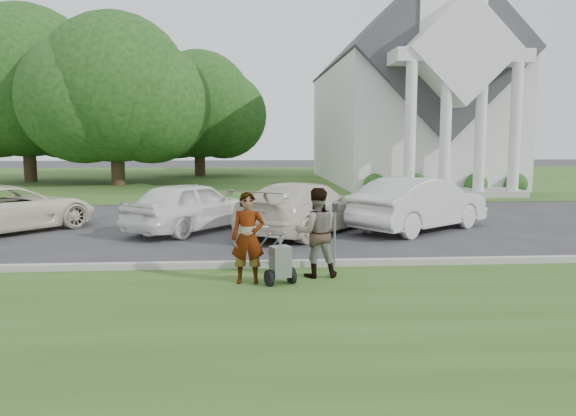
{
  "coord_description": "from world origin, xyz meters",
  "views": [
    {
      "loc": [
        -0.63,
        -10.77,
        2.64
      ],
      "look_at": [
        0.16,
        0.0,
        1.31
      ],
      "focal_mm": 35.0,
      "sensor_mm": 36.0,
      "label": 1
    }
  ],
  "objects": [
    {
      "name": "tree_back",
      "position": [
        -4.01,
        29.99,
        4.73
      ],
      "size": [
        9.61,
        7.6,
        8.89
      ],
      "color": "#332316",
      "rests_on": "ground"
    },
    {
      "name": "car_c",
      "position": [
        0.99,
        4.75,
        0.72
      ],
      "size": [
        4.59,
        5.2,
        1.44
      ],
      "primitive_type": "imported",
      "rotation": [
        0.0,
        0.0,
        2.5
      ],
      "color": "beige",
      "rests_on": "ground"
    },
    {
      "name": "car_a",
      "position": [
        -7.39,
        5.64,
        0.67
      ],
      "size": [
        4.83,
        5.14,
        1.34
      ],
      "primitive_type": "imported",
      "rotation": [
        0.0,
        0.0,
        2.44
      ],
      "color": "silver",
      "rests_on": "ground"
    },
    {
      "name": "tree_far",
      "position": [
        -14.01,
        24.99,
        5.69
      ],
      "size": [
        11.64,
        9.2,
        10.73
      ],
      "color": "#332316",
      "rests_on": "ground"
    },
    {
      "name": "church",
      "position": [
        9.0,
        23.11,
        5.94
      ],
      "size": [
        9.19,
        19.0,
        24.1
      ],
      "color": "white",
      "rests_on": "ground"
    },
    {
      "name": "person_right",
      "position": [
        0.68,
        -0.29,
        0.86
      ],
      "size": [
        0.86,
        0.69,
        1.71
      ],
      "primitive_type": "imported",
      "rotation": [
        0.0,
        0.0,
        3.19
      ],
      "color": "#999999",
      "rests_on": "ground"
    },
    {
      "name": "ground",
      "position": [
        0.0,
        0.0,
        0.0
      ],
      "size": [
        120.0,
        120.0,
        0.0
      ],
      "primitive_type": "plane",
      "color": "#333335",
      "rests_on": "ground"
    },
    {
      "name": "church_lawn",
      "position": [
        0.0,
        27.0,
        0.01
      ],
      "size": [
        80.0,
        30.0,
        0.01
      ],
      "primitive_type": "cube",
      "color": "#2E4E1A",
      "rests_on": "ground"
    },
    {
      "name": "grass_strip",
      "position": [
        0.0,
        -3.0,
        0.01
      ],
      "size": [
        80.0,
        7.0,
        0.01
      ],
      "primitive_type": "cube",
      "color": "#2E4E1A",
      "rests_on": "ground"
    },
    {
      "name": "curb",
      "position": [
        0.0,
        0.55,
        0.07
      ],
      "size": [
        80.0,
        0.18,
        0.15
      ],
      "primitive_type": "cube",
      "color": "#9E9E93",
      "rests_on": "ground"
    },
    {
      "name": "car_d",
      "position": [
        4.36,
        5.02,
        0.77
      ],
      "size": [
        4.73,
        4.14,
        1.55
      ],
      "primitive_type": "imported",
      "rotation": [
        0.0,
        0.0,
        2.22
      ],
      "color": "silver",
      "rests_on": "ground"
    },
    {
      "name": "tree_left",
      "position": [
        -8.01,
        21.99,
        5.11
      ],
      "size": [
        10.63,
        8.4,
        9.71
      ],
      "color": "#332316",
      "rests_on": "ground"
    },
    {
      "name": "person_left",
      "position": [
        -0.62,
        -0.69,
        0.84
      ],
      "size": [
        0.64,
        0.45,
        1.67
      ],
      "primitive_type": "imported",
      "rotation": [
        0.0,
        0.0,
        -0.08
      ],
      "color": "#999999",
      "rests_on": "ground"
    },
    {
      "name": "car_b",
      "position": [
        -2.22,
        5.36,
        0.73
      ],
      "size": [
        4.0,
        4.41,
        1.46
      ],
      "primitive_type": "imported",
      "rotation": [
        0.0,
        0.0,
        2.47
      ],
      "color": "white",
      "rests_on": "ground"
    },
    {
      "name": "parking_meter_near",
      "position": [
        1.1,
        0.12,
        0.88
      ],
      "size": [
        0.1,
        0.09,
        1.4
      ],
      "color": "gray",
      "rests_on": "ground"
    },
    {
      "name": "striping_cart",
      "position": [
        -0.04,
        -0.83,
        0.41
      ],
      "size": [
        0.79,
        1.11,
        0.96
      ],
      "rotation": [
        0.0,
        0.0,
        0.39
      ],
      "color": "black",
      "rests_on": "ground"
    }
  ]
}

